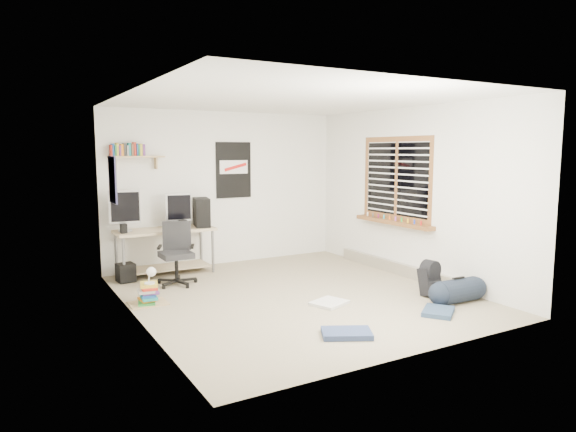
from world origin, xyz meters
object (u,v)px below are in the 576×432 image
office_chair (176,250)px  book_stack (148,292)px  desk (165,250)px  duffel_bag (458,291)px  backpack (430,281)px

office_chair → book_stack: 1.00m
desk → book_stack: size_ratio=3.22×
duffel_bag → backpack: bearing=104.5°
duffel_bag → office_chair: bearing=138.7°
duffel_bag → book_stack: bearing=152.9°
backpack → desk: bearing=125.3°
office_chair → backpack: size_ratio=2.50×
backpack → book_stack: 3.57m
desk → office_chair: office_chair is taller
desk → duffel_bag: size_ratio=2.49×
duffel_bag → book_stack: size_ratio=1.29×
office_chair → duffel_bag: (2.75, -2.57, -0.35)m
backpack → book_stack: backpack is taller
office_chair → backpack: bearing=-16.8°
backpack → duffel_bag: duffel_bag is taller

